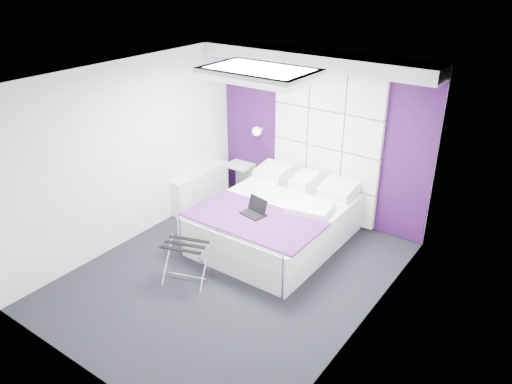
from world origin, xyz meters
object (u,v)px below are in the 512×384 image
at_px(radiator, 200,188).
at_px(nightstand, 240,165).
at_px(bed, 276,221).
at_px(luggage_rack, 186,262).
at_px(wall_lamp, 258,131).
at_px(laptop, 255,210).

distance_m(radiator, nightstand, 0.81).
xyz_separation_m(bed, luggage_rack, (-0.40, -1.49, -0.06)).
relative_size(wall_lamp, luggage_rack, 0.27).
xyz_separation_m(nightstand, laptop, (1.34, -1.42, 0.14)).
bearing_deg(bed, luggage_rack, -105.01).
bearing_deg(laptop, bed, 93.35).
relative_size(wall_lamp, bed, 0.07).
bearing_deg(wall_lamp, luggage_rack, -75.51).
xyz_separation_m(bed, laptop, (-0.06, -0.44, 0.35)).
height_order(radiator, laptop, laptop).
distance_m(wall_lamp, bed, 1.71).
bearing_deg(nightstand, radiator, -111.84).
bearing_deg(radiator, wall_lamp, 49.90).
relative_size(bed, nightstand, 5.02).
height_order(wall_lamp, bed, wall_lamp).
xyz_separation_m(wall_lamp, luggage_rack, (0.65, -2.50, -0.95)).
xyz_separation_m(luggage_rack, laptop, (0.34, 1.04, 0.41)).
bearing_deg(radiator, laptop, -23.30).
bearing_deg(nightstand, wall_lamp, 6.49).
bearing_deg(luggage_rack, laptop, 53.65).
distance_m(radiator, luggage_rack, 2.17).
bearing_deg(wall_lamp, nightstand, -173.51).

